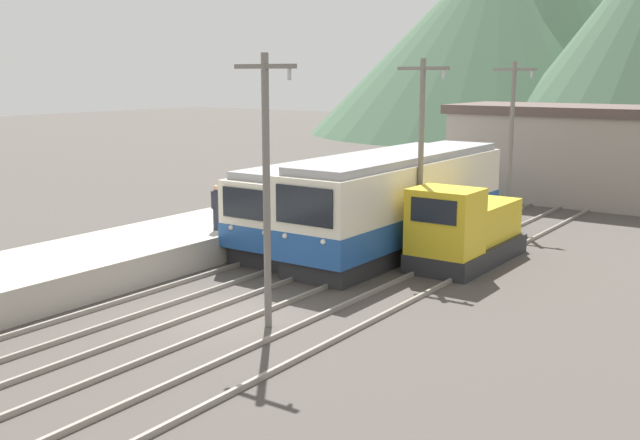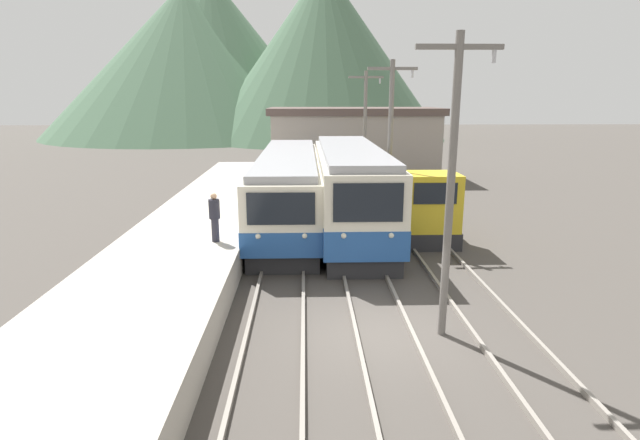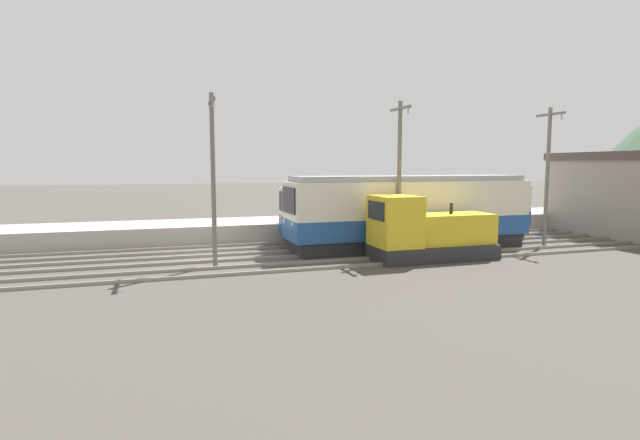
# 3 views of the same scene
# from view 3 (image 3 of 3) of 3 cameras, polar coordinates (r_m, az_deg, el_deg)

# --- Properties ---
(ground_plane) EXTENTS (200.00, 200.00, 0.00)m
(ground_plane) POSITION_cam_3_polar(r_m,az_deg,el_deg) (23.97, -12.15, -4.37)
(ground_plane) COLOR #47423D
(platform_left) EXTENTS (4.50, 54.00, 1.05)m
(platform_left) POSITION_cam_3_polar(r_m,az_deg,el_deg) (30.04, -13.42, -1.25)
(platform_left) COLOR #ADA599
(platform_left) RESTS_ON ground
(track_left) EXTENTS (1.54, 60.00, 0.14)m
(track_left) POSITION_cam_3_polar(r_m,az_deg,el_deg) (26.51, -12.74, -3.21)
(track_left) COLOR gray
(track_left) RESTS_ON ground
(track_center) EXTENTS (1.54, 60.00, 0.14)m
(track_center) POSITION_cam_3_polar(r_m,az_deg,el_deg) (23.76, -12.10, -4.29)
(track_center) COLOR gray
(track_center) RESTS_ON ground
(track_right) EXTENTS (1.54, 60.00, 0.14)m
(track_right) POSITION_cam_3_polar(r_m,az_deg,el_deg) (20.84, -11.23, -5.75)
(track_right) COLOR gray
(track_right) RESTS_ON ground
(commuter_train_left) EXTENTS (2.84, 15.15, 3.42)m
(commuter_train_left) POSITION_cam_3_polar(r_m,az_deg,el_deg) (29.71, 10.15, 0.82)
(commuter_train_left) COLOR #28282B
(commuter_train_left) RESTS_ON ground
(commuter_train_center) EXTENTS (2.84, 13.08, 3.83)m
(commuter_train_center) POSITION_cam_3_polar(r_m,az_deg,el_deg) (26.52, 10.13, 0.56)
(commuter_train_center) COLOR #28282B
(commuter_train_center) RESTS_ON ground
(shunting_locomotive) EXTENTS (2.40, 5.86, 3.00)m
(shunting_locomotive) POSITION_cam_3_polar(r_m,az_deg,el_deg) (23.67, 12.13, -1.54)
(shunting_locomotive) COLOR #28282B
(shunting_locomotive) RESTS_ON ground
(catenary_mast_near) EXTENTS (2.00, 0.20, 7.41)m
(catenary_mast_near) POSITION_cam_3_polar(r_m,az_deg,el_deg) (21.87, -12.11, 5.24)
(catenary_mast_near) COLOR slate
(catenary_mast_near) RESTS_ON ground
(catenary_mast_mid) EXTENTS (2.00, 0.20, 7.41)m
(catenary_mast_mid) POSITION_cam_3_polar(r_m,az_deg,el_deg) (24.43, 9.05, 5.39)
(catenary_mast_mid) COLOR slate
(catenary_mast_mid) RESTS_ON ground
(catenary_mast_far) EXTENTS (2.00, 0.20, 7.41)m
(catenary_mast_far) POSITION_cam_3_polar(r_m,az_deg,el_deg) (29.51, 24.56, 5.04)
(catenary_mast_far) COLOR slate
(catenary_mast_far) RESTS_ON ground
(person_on_platform) EXTENTS (0.38, 0.38, 1.72)m
(person_on_platform) POSITION_cam_3_polar(r_m,az_deg,el_deg) (29.44, -3.44, 1.62)
(person_on_platform) COLOR #282833
(person_on_platform) RESTS_ON platform_left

